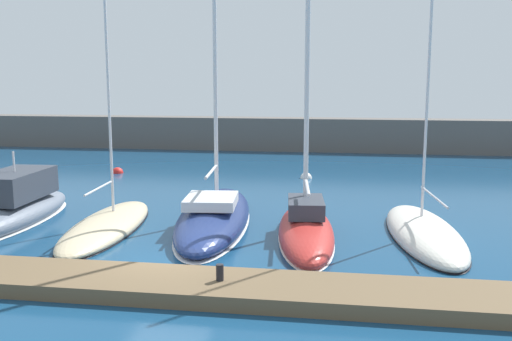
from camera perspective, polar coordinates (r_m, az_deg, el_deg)
ground_plane at (r=17.61m, az=-9.29°, el=-9.56°), size 120.00×120.00×0.00m
dock_pier at (r=15.75m, az=-11.60°, el=-11.13°), size 20.73×2.24×0.41m
breakwater_seawall at (r=45.47m, az=2.04°, el=3.72°), size 108.00×2.24×2.61m
motorboat_slate_nearest at (r=24.47m, az=-23.33°, el=-3.44°), size 2.74×8.10×3.08m
sailboat_sand_second at (r=22.15m, az=-14.84°, el=-5.38°), size 2.84×8.22×12.90m
sailboat_navy_third at (r=22.16m, az=-4.26°, el=-4.44°), size 3.63×10.17×20.33m
sailboat_red_fourth at (r=20.44m, az=5.07°, el=-5.62°), size 2.74×7.95×14.83m
sailboat_ivory_fifth at (r=21.26m, az=16.62°, el=-6.09°), size 3.03×8.21×13.68m
mooring_buoy_red at (r=35.33m, az=-13.83°, el=-0.24°), size 0.70×0.70×0.70m
mooring_buoy_white at (r=32.58m, az=5.09°, el=-0.79°), size 0.68×0.68×0.68m
dock_bollard at (r=15.02m, az=-3.68°, el=-10.26°), size 0.20×0.20×0.44m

